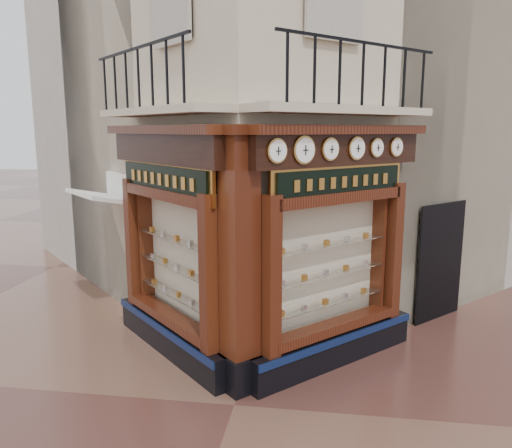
% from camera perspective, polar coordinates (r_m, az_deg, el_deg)
% --- Properties ---
extents(ground, '(80.00, 80.00, 0.00)m').
position_cam_1_polar(ground, '(7.65, -2.50, -19.98)').
color(ground, '#522D26').
rests_on(ground, ground).
extents(main_building, '(11.31, 11.31, 12.00)m').
position_cam_1_polar(main_building, '(12.85, 2.69, 20.08)').
color(main_building, beige).
rests_on(main_building, ground).
extents(neighbour_left, '(11.31, 11.31, 11.00)m').
position_cam_1_polar(neighbour_left, '(15.63, -5.86, 16.51)').
color(neighbour_left, beige).
rests_on(neighbour_left, ground).
extents(neighbour_right, '(11.31, 11.31, 11.00)m').
position_cam_1_polar(neighbour_right, '(15.23, 13.34, 16.44)').
color(neighbour_right, beige).
rests_on(neighbour_right, ground).
extents(shopfront_left, '(2.86, 2.86, 3.98)m').
position_cam_1_polar(shopfront_left, '(8.68, -9.84, -2.29)').
color(shopfront_left, black).
rests_on(shopfront_left, ground).
extents(shopfront_right, '(2.86, 2.86, 3.98)m').
position_cam_1_polar(shopfront_right, '(8.26, 9.08, -2.92)').
color(shopfront_right, black).
rests_on(shopfront_right, ground).
extents(corner_pilaster, '(0.85, 0.85, 3.98)m').
position_cam_1_polar(corner_pilaster, '(7.34, -1.90, -4.77)').
color(corner_pilaster, black).
rests_on(corner_pilaster, ground).
extents(balcony, '(5.94, 2.97, 1.03)m').
position_cam_1_polar(balcony, '(8.05, -0.74, 12.93)').
color(balcony, beige).
rests_on(balcony, ground).
extents(clock_a, '(0.28, 0.28, 0.35)m').
position_cam_1_polar(clock_a, '(6.95, 2.41, 8.35)').
color(clock_a, '#AB7B39').
rests_on(clock_a, ground).
extents(clock_b, '(0.33, 0.33, 0.41)m').
position_cam_1_polar(clock_b, '(7.27, 5.51, 8.41)').
color(clock_b, '#AB7B39').
rests_on(clock_b, ground).
extents(clock_c, '(0.28, 0.28, 0.35)m').
position_cam_1_polar(clock_c, '(7.64, 8.48, 8.46)').
color(clock_c, '#AB7B39').
rests_on(clock_c, ground).
extents(clock_d, '(0.30, 0.30, 0.37)m').
position_cam_1_polar(clock_d, '(8.06, 11.42, 8.47)').
color(clock_d, '#AB7B39').
rests_on(clock_d, ground).
extents(clock_e, '(0.26, 0.26, 0.31)m').
position_cam_1_polar(clock_e, '(8.42, 13.62, 8.47)').
color(clock_e, '#AB7B39').
rests_on(clock_e, ground).
extents(clock_f, '(0.26, 0.26, 0.32)m').
position_cam_1_polar(clock_f, '(8.81, 15.73, 8.46)').
color(clock_f, '#AB7B39').
rests_on(clock_f, ground).
extents(awning, '(1.87, 1.87, 0.28)m').
position_cam_1_polar(awning, '(11.31, -16.46, -9.95)').
color(awning, white).
rests_on(awning, ground).
extents(signboard_left, '(2.25, 2.25, 0.60)m').
position_cam_1_polar(signboard_left, '(8.46, -10.55, 5.07)').
color(signboard_left, '#C6893A').
rests_on(signboard_left, ground).
extents(signboard_right, '(2.07, 2.07, 0.55)m').
position_cam_1_polar(signboard_right, '(8.02, 9.71, 4.79)').
color(signboard_right, '#C6893A').
rests_on(signboard_right, ground).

